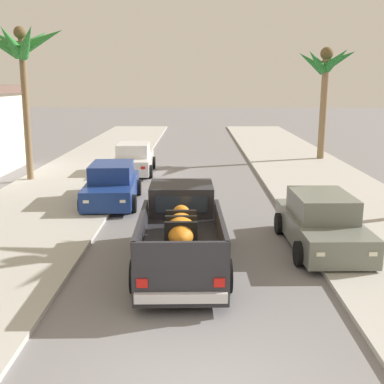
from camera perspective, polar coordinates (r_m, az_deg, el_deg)
The scene contains 10 objects.
sidewalk_left at distance 19.51m, azimuth -16.32°, elevation -0.57°, with size 5.28×60.00×0.12m, color #B2AFA8.
sidewalk_right at distance 19.51m, azimuth 17.51°, elevation -0.65°, with size 5.28×60.00×0.12m, color #B2AFA8.
curb_left at distance 19.19m, azimuth -12.77°, elevation -0.62°, with size 0.16×60.00×0.10m, color silver.
curb_right at distance 19.19m, azimuth 13.96°, elevation -0.69°, with size 0.16×60.00×0.10m, color silver.
pickup_truck at distance 11.78m, azimuth -1.29°, elevation -5.19°, with size 2.32×5.26×1.80m.
car_left_near at distance 24.00m, azimuth -7.08°, elevation 3.96°, with size 2.13×4.31×1.54m.
car_right_near at distance 18.11m, azimuth -9.69°, elevation 0.85°, with size 2.20×4.33×1.54m.
car_left_mid at distance 13.54m, azimuth 15.45°, elevation -3.66°, with size 2.10×4.29×1.54m.
palm_tree_right_mid at distance 28.54m, azimuth 15.98°, elevation 13.96°, with size 3.34×3.58×6.46m.
palm_tree_left_back at distance 22.89m, azimuth -20.16°, elevation 15.98°, with size 4.08×3.70×7.01m.
Camera 1 is at (-0.00, -6.12, 4.54)m, focal length 43.91 mm.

